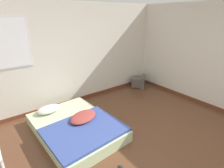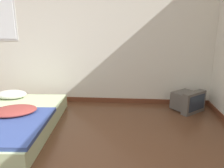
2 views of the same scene
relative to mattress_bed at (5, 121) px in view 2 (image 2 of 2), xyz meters
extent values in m
cube|color=silver|center=(0.64, 1.33, 1.16)|extent=(7.75, 0.06, 2.60)
cube|color=brown|center=(0.64, 1.29, -0.10)|extent=(7.75, 0.02, 0.09)
cube|color=beige|center=(0.00, 0.02, -0.03)|extent=(1.48, 2.02, 0.23)
ellipsoid|color=silver|center=(-0.28, 0.75, 0.16)|extent=(0.54, 0.37, 0.14)
ellipsoid|color=#993D38|center=(0.17, -0.02, 0.18)|extent=(0.73, 0.62, 0.11)
cube|color=#56514C|center=(2.78, 1.05, 0.03)|extent=(0.50, 0.48, 0.30)
cube|color=#56514C|center=(2.91, 0.89, 0.04)|extent=(0.47, 0.41, 0.38)
cube|color=#283342|center=(2.95, 0.84, 0.05)|extent=(0.32, 0.26, 0.27)
camera|label=1|loc=(-1.22, -2.86, 2.14)|focal=28.00mm
camera|label=2|loc=(1.77, -2.77, 1.35)|focal=35.00mm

